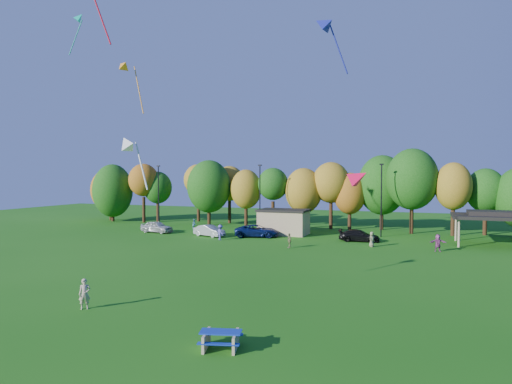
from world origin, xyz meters
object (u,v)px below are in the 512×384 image
(car_a, at_px, (157,227))
(car_b, at_px, (209,231))
(car_d, at_px, (359,236))
(kite_flyer, at_px, (85,294))
(car_c, at_px, (257,231))
(picnic_table, at_px, (221,338))

(car_a, bearing_deg, car_b, -88.43)
(car_a, bearing_deg, car_d, -79.56)
(kite_flyer, distance_m, car_a, 34.67)
(car_c, bearing_deg, picnic_table, -175.81)
(car_a, bearing_deg, car_c, -79.45)
(picnic_table, distance_m, car_b, 37.04)
(picnic_table, bearing_deg, car_c, 92.74)
(car_c, bearing_deg, car_a, 79.26)
(car_c, relative_size, car_d, 1.18)
(picnic_table, height_order, car_b, car_b)
(picnic_table, xyz_separation_m, car_c, (-11.04, 34.57, 0.30))
(kite_flyer, relative_size, car_c, 0.32)
(kite_flyer, relative_size, car_d, 0.38)
(car_c, bearing_deg, car_d, -100.96)
(car_b, xyz_separation_m, car_c, (5.77, 1.57, 0.05))
(car_b, xyz_separation_m, car_d, (18.15, 2.12, -0.03))
(car_d, bearing_deg, car_c, 89.01)
(car_d, bearing_deg, kite_flyer, 157.41)
(car_a, bearing_deg, picnic_table, -135.82)
(car_d, bearing_deg, picnic_table, 174.26)
(picnic_table, distance_m, kite_flyer, 10.21)
(kite_flyer, height_order, car_b, kite_flyer)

